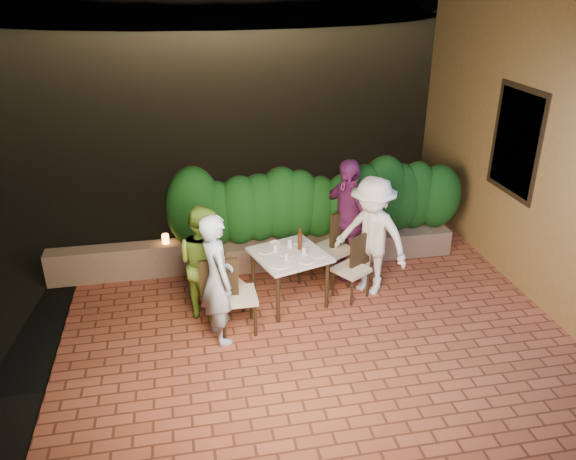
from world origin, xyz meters
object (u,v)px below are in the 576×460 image
object	(u,v)px
chair_left_front	(237,294)
chair_left_back	(225,282)
bowl	(275,244)
dining_table	(289,278)
diner_blue	(217,279)
chair_right_back	(332,248)
chair_right_front	(351,268)
diner_purple	(347,219)
beer_bottle	(300,238)
parapet_lamp	(165,239)
diner_green	(204,263)
diner_white	(371,236)

from	to	relation	value
chair_left_front	chair_left_back	xyz separation A→B (m)	(-0.11, 0.47, -0.07)
bowl	chair_left_front	bearing A→B (deg)	-127.94
dining_table	diner_blue	bearing A→B (deg)	-147.05
dining_table	chair_right_back	size ratio (longest dim) A/B	0.86
dining_table	chair_left_back	size ratio (longest dim) A/B	1.02
dining_table	chair_right_front	size ratio (longest dim) A/B	1.00
dining_table	diner_purple	bearing A→B (deg)	32.88
beer_bottle	dining_table	bearing A→B (deg)	-148.91
diner_blue	parapet_lamp	bearing A→B (deg)	4.13
diner_green	chair_left_front	bearing A→B (deg)	-179.78
bowl	parapet_lamp	world-z (taller)	bowl
chair_left_front	diner_purple	bearing A→B (deg)	33.25
diner_purple	diner_green	bearing A→B (deg)	-94.55
chair_right_front	beer_bottle	bearing A→B (deg)	-42.16
dining_table	diner_green	world-z (taller)	diner_green
diner_green	parapet_lamp	xyz separation A→B (m)	(-0.50, 1.26, -0.21)
diner_green	diner_white	bearing A→B (deg)	-126.82
diner_white	parapet_lamp	xyz separation A→B (m)	(-2.82, 1.07, -0.29)
chair_right_front	chair_right_back	world-z (taller)	chair_right_back
diner_purple	parapet_lamp	xyz separation A→B (m)	(-2.63, 0.53, -0.33)
chair_right_back	diner_blue	xyz separation A→B (m)	(-1.73, -1.14, 0.31)
diner_green	parapet_lamp	distance (m)	1.37
chair_left_back	diner_purple	xyz separation A→B (m)	(1.86, 0.68, 0.47)
chair_left_back	diner_purple	distance (m)	2.04
bowl	chair_right_back	xyz separation A→B (m)	(0.87, 0.21, -0.25)
diner_blue	parapet_lamp	size ratio (longest dim) A/B	11.95
beer_bottle	diner_white	world-z (taller)	diner_white
beer_bottle	diner_green	bearing A→B (deg)	-171.44
beer_bottle	chair_right_back	world-z (taller)	beer_bottle
diner_white	chair_left_back	bearing A→B (deg)	-128.44
beer_bottle	diner_purple	distance (m)	0.98
diner_purple	chair_left_back	bearing A→B (deg)	-93.61
dining_table	diner_blue	world-z (taller)	diner_blue
chair_left_back	beer_bottle	bearing A→B (deg)	-15.60
beer_bottle	diner_blue	xyz separation A→B (m)	(-1.17, -0.75, -0.07)
beer_bottle	chair_left_front	world-z (taller)	beer_bottle
chair_right_back	diner_white	distance (m)	0.69
chair_left_front	diner_green	bearing A→B (deg)	131.56
chair_left_back	diner_white	distance (m)	2.10
dining_table	diner_white	size ratio (longest dim) A/B	0.52
diner_green	diner_purple	bearing A→B (deg)	-112.38
beer_bottle	chair_left_front	size ratio (longest dim) A/B	0.32
diner_white	parapet_lamp	bearing A→B (deg)	-152.96
dining_table	bowl	size ratio (longest dim) A/B	5.54
chair_right_front	chair_left_front	bearing A→B (deg)	-15.51
parapet_lamp	beer_bottle	bearing A→B (deg)	-30.46
chair_left_front	diner_purple	world-z (taller)	diner_purple
parapet_lamp	chair_right_back	bearing A→B (deg)	-15.86
dining_table	diner_white	world-z (taller)	diner_white
beer_bottle	chair_left_front	bearing A→B (deg)	-146.55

